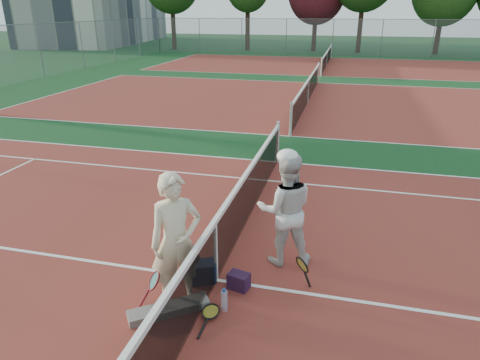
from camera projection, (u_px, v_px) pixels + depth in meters
name	position (u px, v px, depth m)	size (l,w,h in m)	color
ground	(216.00, 280.00, 6.39)	(130.00, 130.00, 0.00)	#0F3A19
court_main	(216.00, 280.00, 6.39)	(23.77, 10.97, 0.01)	maroon
court_far_a	(307.00, 102.00, 18.55)	(23.77, 10.97, 0.01)	maroon
court_far_b	(326.00, 65.00, 30.70)	(23.77, 10.97, 0.01)	maroon
net_main	(216.00, 251.00, 6.20)	(0.10, 10.98, 1.02)	black
net_far_a	(308.00, 91.00, 18.36)	(0.10, 10.98, 1.02)	black
net_far_b	(327.00, 58.00, 30.51)	(0.10, 10.98, 1.02)	black
fence_back	(333.00, 38.00, 36.45)	(32.00, 0.06, 3.00)	slate
player_a	(176.00, 241.00, 5.60)	(0.69, 0.45, 1.89)	beige
player_b	(285.00, 210.00, 6.56)	(0.88, 0.69, 1.81)	silver
racket_red	(155.00, 290.00, 5.75)	(0.34, 0.27, 0.53)	maroon
racket_black_held	(302.00, 274.00, 6.05)	(0.26, 0.27, 0.57)	black
racket_spare	(211.00, 313.00, 5.64)	(0.60, 0.27, 0.09)	black
sports_bag_navy	(202.00, 272.00, 6.33)	(0.39, 0.27, 0.31)	black
sports_bag_purple	(239.00, 281.00, 6.17)	(0.30, 0.21, 0.24)	black
net_cover_canvas	(169.00, 309.00, 5.69)	(1.08, 0.25, 0.11)	slate
water_bottle	(224.00, 301.00, 5.71)	(0.09, 0.09, 0.30)	#C9E3FF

